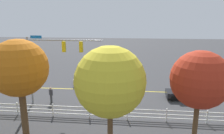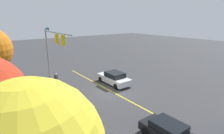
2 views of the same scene
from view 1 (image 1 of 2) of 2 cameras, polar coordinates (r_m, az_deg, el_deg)
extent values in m
plane|color=#38383A|center=(25.37, -2.26, -6.21)|extent=(120.00, 120.00, 0.00)
cube|color=gold|center=(25.16, 6.86, -6.46)|extent=(28.00, 0.16, 0.01)
cylinder|color=gray|center=(22.24, -21.18, -1.00)|extent=(0.20, 0.20, 6.69)
cylinder|color=gray|center=(20.32, -12.76, 7.03)|extent=(7.19, 0.12, 0.12)
cube|color=#0C59B2|center=(21.28, -19.79, 7.61)|extent=(1.10, 0.03, 0.28)
cube|color=gold|center=(20.41, -12.81, 5.36)|extent=(0.32, 0.28, 1.00)
sphere|color=red|center=(20.51, -12.73, 6.31)|extent=(0.17, 0.17, 0.17)
sphere|color=orange|center=(20.55, -12.68, 5.42)|extent=(0.17, 0.17, 0.17)
sphere|color=#148C19|center=(20.60, -12.64, 4.54)|extent=(0.17, 0.17, 0.17)
cube|color=gold|center=(19.96, -8.31, 5.37)|extent=(0.32, 0.28, 1.00)
sphere|color=red|center=(20.06, -8.24, 6.34)|extent=(0.17, 0.17, 0.17)
sphere|color=orange|center=(20.10, -8.21, 5.43)|extent=(0.17, 0.17, 0.17)
sphere|color=#148C19|center=(20.15, -8.18, 4.53)|extent=(0.17, 0.17, 0.17)
cube|color=black|center=(23.92, 19.27, -6.93)|extent=(4.12, 1.74, 0.60)
cube|color=black|center=(23.69, 18.88, -5.73)|extent=(2.12, 1.56, 0.46)
cylinder|color=black|center=(25.08, 21.93, -6.69)|extent=(0.64, 0.22, 0.64)
cylinder|color=black|center=(23.65, 23.00, -8.02)|extent=(0.64, 0.22, 0.64)
cylinder|color=black|center=(24.43, 15.59, -6.72)|extent=(0.64, 0.22, 0.64)
cylinder|color=black|center=(22.95, 16.27, -8.10)|extent=(0.64, 0.22, 0.64)
cube|color=navy|center=(28.71, 25.67, -3.96)|extent=(4.27, 1.94, 0.75)
cube|color=black|center=(28.62, 26.20, -2.70)|extent=(1.99, 1.69, 0.56)
cylinder|color=black|center=(27.53, 23.48, -5.05)|extent=(0.65, 0.24, 0.64)
cylinder|color=black|center=(29.05, 22.39, -4.00)|extent=(0.65, 0.24, 0.64)
cylinder|color=black|center=(30.09, 27.58, -3.95)|extent=(0.65, 0.24, 0.64)
cube|color=silver|center=(27.03, -5.16, -3.70)|extent=(4.65, 1.91, 0.71)
cube|color=black|center=(26.81, -4.70, -2.41)|extent=(2.23, 1.72, 0.57)
cylinder|color=black|center=(26.62, -8.86, -4.67)|extent=(0.64, 0.22, 0.64)
cylinder|color=black|center=(28.27, -7.97, -3.55)|extent=(0.64, 0.22, 0.64)
cylinder|color=black|center=(26.03, -2.08, -4.94)|extent=(0.64, 0.22, 0.64)
cylinder|color=black|center=(27.71, -1.58, -3.77)|extent=(0.64, 0.22, 0.64)
cylinder|color=#3F3F42|center=(22.55, -16.10, -8.20)|extent=(0.16, 0.16, 0.85)
cylinder|color=#3F3F42|center=(22.38, -15.93, -8.36)|extent=(0.16, 0.16, 0.85)
cube|color=#333338|center=(22.21, -16.14, -6.52)|extent=(0.46, 0.47, 0.62)
sphere|color=tan|center=(22.07, -16.21, -5.49)|extent=(0.22, 0.22, 0.22)
cube|color=white|center=(19.37, 24.19, -12.14)|extent=(0.10, 0.10, 1.15)
cube|color=white|center=(18.59, 14.43, -12.42)|extent=(0.10, 0.10, 1.15)
cube|color=white|center=(18.37, 4.13, -12.33)|extent=(0.10, 0.10, 1.15)
cube|color=white|center=(18.71, -6.09, -11.87)|extent=(0.10, 0.10, 1.15)
cube|color=white|center=(19.60, -15.62, -11.10)|extent=(0.10, 0.10, 1.15)
cube|color=white|center=(20.95, -24.07, -10.16)|extent=(0.10, 0.10, 1.15)
cube|color=white|center=(18.21, 4.15, -11.27)|extent=(26.00, 0.06, 0.09)
cube|color=white|center=(18.36, 4.13, -12.26)|extent=(26.00, 0.06, 0.09)
cube|color=white|center=(18.50, 4.11, -13.15)|extent=(26.00, 0.06, 0.09)
cylinder|color=brown|center=(16.85, -22.61, -11.23)|extent=(0.47, 0.47, 3.64)
sphere|color=#C66614|center=(15.81, -23.70, -0.22)|extent=(3.98, 3.98, 3.98)
cylinder|color=brown|center=(13.69, -0.50, -16.94)|extent=(0.33, 0.33, 3.29)
sphere|color=yellow|center=(12.36, -0.53, -3.93)|extent=(4.23, 4.23, 4.23)
cylinder|color=brown|center=(14.76, 21.42, -14.84)|extent=(0.31, 0.31, 3.60)
sphere|color=#B22D19|center=(13.60, 22.55, -3.16)|extent=(3.51, 3.51, 3.51)
camera|label=2|loc=(17.11, 46.83, 6.40)|focal=28.00mm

